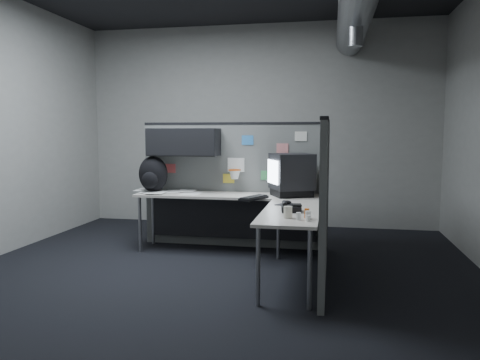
% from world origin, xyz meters
% --- Properties ---
extents(room, '(5.62, 5.62, 3.22)m').
position_xyz_m(room, '(0.56, 0.00, 2.10)').
color(room, black).
rests_on(room, ground).
extents(partition_back, '(2.44, 0.42, 1.63)m').
position_xyz_m(partition_back, '(-0.25, 1.23, 1.00)').
color(partition_back, '#5E605E').
rests_on(partition_back, ground).
extents(partition_right, '(0.07, 2.23, 1.63)m').
position_xyz_m(partition_right, '(1.10, 0.22, 0.82)').
color(partition_right, '#5E605E').
rests_on(partition_right, ground).
extents(desk, '(2.31, 2.11, 0.73)m').
position_xyz_m(desk, '(0.15, 0.70, 0.61)').
color(desk, beige).
rests_on(desk, ground).
extents(monitor, '(0.60, 0.60, 0.52)m').
position_xyz_m(monitor, '(0.69, 0.97, 1.00)').
color(monitor, black).
rests_on(monitor, desk).
extents(keyboard, '(0.31, 0.44, 0.04)m').
position_xyz_m(keyboard, '(0.29, 0.61, 0.75)').
color(keyboard, black).
rests_on(keyboard, desk).
extents(mouse, '(0.25, 0.27, 0.05)m').
position_xyz_m(mouse, '(0.70, 0.28, 0.75)').
color(mouse, black).
rests_on(mouse, desk).
extents(phone, '(0.22, 0.23, 0.10)m').
position_xyz_m(phone, '(0.78, -0.14, 0.77)').
color(phone, black).
rests_on(phone, desk).
extents(bottles, '(0.14, 0.20, 0.09)m').
position_xyz_m(bottles, '(0.95, -0.53, 0.77)').
color(bottles, silver).
rests_on(bottles, desk).
extents(cup, '(0.09, 0.09, 0.11)m').
position_xyz_m(cup, '(0.79, -0.49, 0.78)').
color(cup, silver).
rests_on(cup, desk).
extents(papers, '(0.91, 0.60, 0.02)m').
position_xyz_m(papers, '(-0.91, 1.02, 0.74)').
color(papers, white).
rests_on(papers, desk).
extents(backpack, '(0.44, 0.42, 0.47)m').
position_xyz_m(backpack, '(-1.09, 1.00, 0.96)').
color(backpack, black).
rests_on(backpack, desk).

